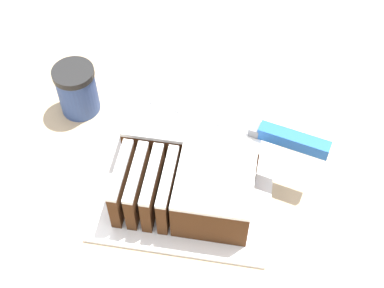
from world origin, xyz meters
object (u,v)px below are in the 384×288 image
(cake, at_px, (196,141))
(coffee_cup, at_px, (77,90))
(cake_board, at_px, (192,160))
(knife, at_px, (272,134))

(cake, distance_m, coffee_cup, 0.24)
(cake_board, height_order, cake, cake)
(cake_board, distance_m, cake, 0.05)
(cake_board, relative_size, coffee_cup, 3.73)
(cake, bearing_deg, cake_board, -124.39)
(knife, bearing_deg, cake, 10.41)
(cake_board, bearing_deg, cake, 55.61)
(cake, bearing_deg, coffee_cup, 160.83)
(coffee_cup, bearing_deg, cake_board, -21.32)
(cake_board, xyz_separation_m, knife, (0.13, 0.00, 0.10))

